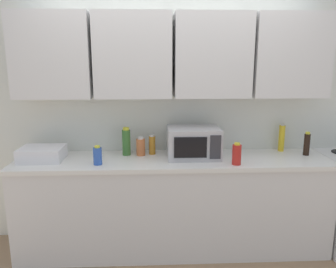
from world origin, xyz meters
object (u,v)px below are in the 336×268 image
Objects in this scene: bottle_blue_cleaner at (98,156)px; bottle_red_sauce at (237,154)px; bottle_spice_jar at (141,147)px; bottle_green_oil at (126,142)px; microwave at (193,142)px; bottle_soy_dark at (307,144)px; bottle_yellow_mustard at (282,138)px; dish_rack at (42,154)px; bottle_amber_vinegar at (152,145)px.

bottle_red_sauce reaches higher than bottle_blue_cleaner.
bottle_green_oil is (-0.14, 0.01, 0.05)m from bottle_spice_jar.
bottle_red_sauce is (1.20, -0.06, 0.01)m from bottle_blue_cleaner.
bottle_spice_jar is at bearing -5.55° from bottle_green_oil.
bottle_blue_cleaner is at bearing -142.91° from bottle_spice_jar.
bottle_green_oil is (-0.63, 0.10, -0.01)m from microwave.
bottle_spice_jar is at bearing 158.54° from bottle_red_sauce.
microwave is at bearing -8.79° from bottle_green_oil.
bottle_soy_dark is at bearing 0.84° from microwave.
bottle_yellow_mustard is (1.53, 0.08, 0.00)m from bottle_green_oil.
bottle_green_oil is at bearing 160.61° from bottle_red_sauce.
microwave is at bearing -179.16° from bottle_soy_dark.
dish_rack is at bearing 173.12° from bottle_red_sauce.
microwave reaches higher than bottle_amber_vinegar.
dish_rack is at bearing -178.74° from bottle_soy_dark.
bottle_green_oil is at bearing 177.29° from bottle_soy_dark.
bottle_amber_vinegar is (0.99, 0.16, 0.03)m from dish_rack.
bottle_red_sauce is 0.71× the size of bottle_yellow_mustard.
dish_rack is 1.74m from bottle_red_sauce.
microwave reaches higher than bottle_red_sauce.
bottle_amber_vinegar is (-0.38, 0.12, -0.05)m from microwave.
bottle_blue_cleaner is 0.95× the size of bottle_spice_jar.
bottle_soy_dark is at bearing 6.07° from bottle_blue_cleaner.
bottle_blue_cleaner is 0.61× the size of bottle_yellow_mustard.
microwave is 2.13× the size of bottle_soy_dark.
bottle_red_sauce is at bearing -26.55° from bottle_amber_vinegar.
microwave is at bearing 12.55° from bottle_blue_cleaner.
microwave reaches higher than bottle_soy_dark.
bottle_red_sauce is 1.02× the size of bottle_amber_vinegar.
bottle_amber_vinegar is 1.28m from bottle_yellow_mustard.
bottle_soy_dark is 1.58m from bottle_spice_jar.
microwave is at bearing -9.67° from bottle_spice_jar.
bottle_yellow_mustard is at bearing 3.63° from bottle_spice_jar.
bottle_spice_jar is at bearing -176.37° from bottle_yellow_mustard.
microwave is 1.26× the size of dish_rack.
dish_rack is 1.38× the size of bottle_yellow_mustard.
bottle_blue_cleaner is 0.86× the size of bottle_red_sauce.
bottle_spice_jar is (-0.84, 0.33, -0.01)m from bottle_red_sauce.
microwave is at bearing -169.17° from bottle_yellow_mustard.
microwave reaches higher than bottle_blue_cleaner.
bottle_green_oil reaches higher than bottle_amber_vinegar.
bottle_red_sauce is (0.35, -0.25, -0.05)m from microwave.
bottle_amber_vinegar reaches higher than bottle_blue_cleaner.
bottle_blue_cleaner is 0.37m from bottle_green_oil.
bottle_amber_vinegar is 0.85× the size of bottle_soy_dark.
microwave is 1.78× the size of bottle_green_oil.
bottle_amber_vinegar is (-0.73, 0.36, 0.00)m from bottle_red_sauce.
bottle_amber_vinegar is at bearing 175.99° from bottle_soy_dark.
bottle_amber_vinegar is 1.47m from bottle_soy_dark.
microwave is at bearing 1.59° from dish_rack.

